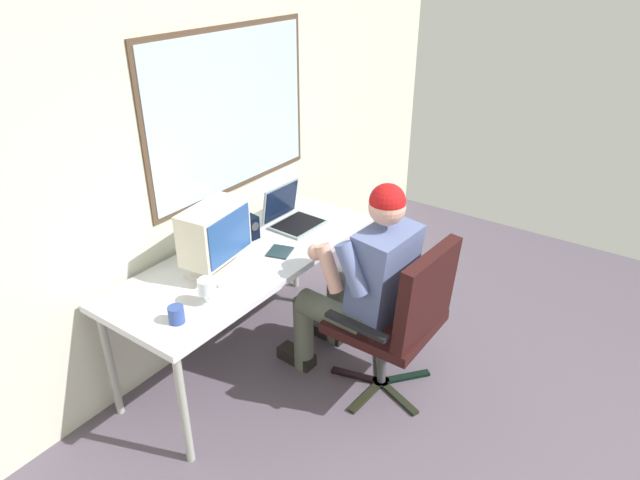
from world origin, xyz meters
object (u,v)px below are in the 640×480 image
object	(u,v)px
office_chair	(403,313)
cd_case	(280,252)
person_seated	(363,280)
crt_monitor	(215,234)
laptop	(290,214)
desk	(248,263)
wine_glass	(207,288)
coffee_mug	(176,315)
desk_speaker	(251,227)

from	to	relation	value
office_chair	cd_case	xyz separation A→B (m)	(-0.10, 0.76, 0.17)
person_seated	crt_monitor	size ratio (longest dim) A/B	3.09
laptop	crt_monitor	bearing A→B (deg)	-176.76
person_seated	crt_monitor	xyz separation A→B (m)	(-0.46, 0.64, 0.28)
desk	person_seated	world-z (taller)	person_seated
wine_glass	coffee_mug	world-z (taller)	wine_glass
office_chair	person_seated	bearing A→B (deg)	87.23
person_seated	desk_speaker	size ratio (longest dim) A/B	8.85
desk	desk_speaker	size ratio (longest dim) A/B	12.07
laptop	cd_case	distance (m)	0.39
desk	coffee_mug	world-z (taller)	coffee_mug
office_chair	desk	bearing A→B (deg)	104.80
laptop	coffee_mug	distance (m)	1.16
person_seated	coffee_mug	world-z (taller)	person_seated
cd_case	crt_monitor	bearing A→B (deg)	157.28
desk_speaker	office_chair	bearing A→B (deg)	-86.68
crt_monitor	laptop	world-z (taller)	crt_monitor
desk_speaker	laptop	bearing A→B (deg)	-13.57
crt_monitor	wine_glass	world-z (taller)	crt_monitor
desk	office_chair	distance (m)	0.93
wine_glass	office_chair	bearing A→B (deg)	-45.30
desk_speaker	coffee_mug	xyz separation A→B (m)	(-0.85, -0.29, -0.03)
desk_speaker	crt_monitor	bearing A→B (deg)	-164.42
desk	office_chair	size ratio (longest dim) A/B	1.78
wine_glass	desk_speaker	world-z (taller)	desk_speaker
desk_speaker	desk	bearing A→B (deg)	-144.37
desk	cd_case	world-z (taller)	cd_case
wine_glass	person_seated	bearing A→B (deg)	-32.25
office_chair	person_seated	world-z (taller)	person_seated
desk	wine_glass	size ratio (longest dim) A/B	12.38
desk	laptop	world-z (taller)	laptop
desk	coffee_mug	size ratio (longest dim) A/B	20.42
office_chair	desk_speaker	world-z (taller)	office_chair
desk_speaker	coffee_mug	distance (m)	0.89
person_seated	wine_glass	world-z (taller)	person_seated
person_seated	coffee_mug	bearing A→B (deg)	153.07
office_chair	desk_speaker	size ratio (longest dim) A/B	6.78
office_chair	crt_monitor	distance (m)	1.08
cd_case	laptop	bearing A→B (deg)	29.06
coffee_mug	desk	bearing A→B (deg)	13.50
crt_monitor	cd_case	bearing A→B (deg)	-22.72
wine_glass	cd_case	distance (m)	0.62
desk	person_seated	bearing A→B (deg)	-68.47
office_chair	wine_glass	world-z (taller)	office_chair
person_seated	wine_glass	bearing A→B (deg)	147.75
cd_case	desk	bearing A→B (deg)	135.71
person_seated	desk_speaker	xyz separation A→B (m)	(-0.07, 0.75, 0.13)
desk	person_seated	size ratio (longest dim) A/B	1.36
crt_monitor	coffee_mug	xyz separation A→B (m)	(-0.45, -0.18, -0.18)
crt_monitor	laptop	distance (m)	0.70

